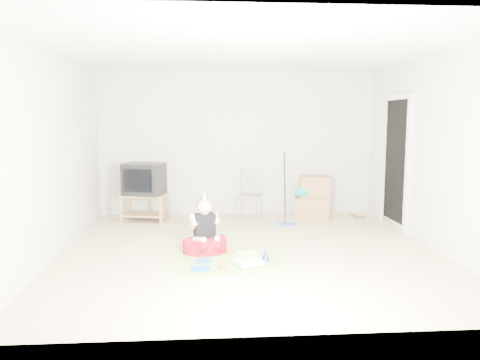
{
  "coord_description": "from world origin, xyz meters",
  "views": [
    {
      "loc": [
        -0.57,
        -6.06,
        1.75
      ],
      "look_at": [
        -0.1,
        0.4,
        0.9
      ],
      "focal_mm": 35.0,
      "sensor_mm": 36.0,
      "label": 1
    }
  ],
  "objects": [
    {
      "name": "blue_plate_near",
      "position": [
        -0.61,
        -0.47,
        0.01
      ],
      "size": [
        0.28,
        0.28,
        0.01
      ],
      "primitive_type": "cylinder",
      "rotation": [
        0.0,
        0.0,
        0.5
      ],
      "color": "blue",
      "rests_on": "party_mat"
    },
    {
      "name": "folding_chair",
      "position": [
        0.18,
        1.91,
        0.43
      ],
      "size": [
        0.51,
        0.5,
        0.89
      ],
      "color": "#929297",
      "rests_on": "ground"
    },
    {
      "name": "seated_woman",
      "position": [
        -0.6,
        -0.03,
        0.19
      ],
      "size": [
        0.74,
        0.74,
        0.85
      ],
      "color": "maroon",
      "rests_on": "ground"
    },
    {
      "name": "tv_stand",
      "position": [
        -1.63,
        1.94,
        0.28
      ],
      "size": [
        0.82,
        0.59,
        0.47
      ],
      "color": "#996E45",
      "rests_on": "ground"
    },
    {
      "name": "book_pile",
      "position": [
        2.14,
        1.96,
        0.04
      ],
      "size": [
        0.22,
        0.26,
        0.08
      ],
      "color": "#287A45",
      "rests_on": "ground"
    },
    {
      "name": "birthday_cake",
      "position": [
        -0.08,
        -0.68,
        0.04
      ],
      "size": [
        0.36,
        0.33,
        0.14
      ],
      "color": "silver",
      "rests_on": "party_mat"
    },
    {
      "name": "ground",
      "position": [
        0.0,
        0.0,
        0.0
      ],
      "size": [
        5.0,
        5.0,
        0.0
      ],
      "primitive_type": "plane",
      "color": "beige",
      "rests_on": "ground"
    },
    {
      "name": "orange_cup_near",
      "position": [
        -0.28,
        -0.23,
        0.05
      ],
      "size": [
        0.09,
        0.09,
        0.08
      ],
      "primitive_type": "cylinder",
      "rotation": [
        0.0,
        0.0,
        0.46
      ],
      "color": "#D75E17",
      "rests_on": "party_mat"
    },
    {
      "name": "blue_plate_far",
      "position": [
        -0.65,
        -0.77,
        0.01
      ],
      "size": [
        0.3,
        0.3,
        0.01
      ],
      "primitive_type": "cylinder",
      "rotation": [
        0.0,
        0.0,
        0.34
      ],
      "color": "blue",
      "rests_on": "party_mat"
    },
    {
      "name": "crt_tv",
      "position": [
        -1.63,
        1.94,
        0.73
      ],
      "size": [
        0.75,
        0.68,
        0.54
      ],
      "primitive_type": "cube",
      "rotation": [
        0.0,
        0.0,
        -0.3
      ],
      "color": "black",
      "rests_on": "tv_stand"
    },
    {
      "name": "cardboard_boxes",
      "position": [
        1.28,
        1.93,
        0.36
      ],
      "size": [
        0.68,
        0.56,
        0.76
      ],
      "color": "#967248",
      "rests_on": "ground"
    },
    {
      "name": "doorway_recess",
      "position": [
        2.48,
        1.2,
        1.02
      ],
      "size": [
        0.02,
        0.9,
        2.05
      ],
      "primitive_type": "cube",
      "color": "black",
      "rests_on": "ground"
    },
    {
      "name": "party_mat",
      "position": [
        -0.3,
        -0.51,
        0.0
      ],
      "size": [
        1.48,
        1.13,
        0.01
      ],
      "primitive_type": "cube",
      "rotation": [
        0.0,
        0.0,
        0.09
      ],
      "color": "#F4337D",
      "rests_on": "ground"
    },
    {
      "name": "floor_mop",
      "position": [
        0.76,
        1.45,
        0.26
      ],
      "size": [
        0.31,
        0.4,
        1.21
      ],
      "color": "#224AAC",
      "rests_on": "ground"
    },
    {
      "name": "orange_cup_far",
      "position": [
        -0.38,
        -0.81,
        0.05
      ],
      "size": [
        0.09,
        0.09,
        0.09
      ],
      "primitive_type": "cylinder",
      "rotation": [
        0.0,
        0.0,
        -0.12
      ],
      "color": "#D75E17",
      "rests_on": "party_mat"
    },
    {
      "name": "blue_party_hat",
      "position": [
        0.16,
        -0.48,
        0.08
      ],
      "size": [
        0.12,
        0.12,
        0.15
      ],
      "primitive_type": "cone",
      "rotation": [
        0.0,
        0.0,
        -0.2
      ],
      "color": "#1839AE",
      "rests_on": "party_mat"
    }
  ]
}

